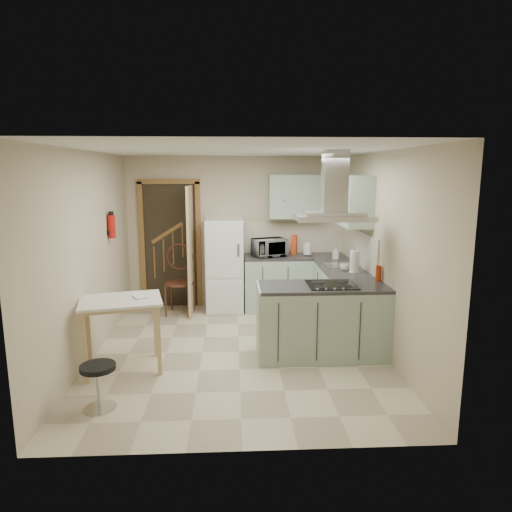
{
  "coord_description": "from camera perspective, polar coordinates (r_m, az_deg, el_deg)",
  "views": [
    {
      "loc": [
        -0.06,
        -5.47,
        2.26
      ],
      "look_at": [
        0.24,
        0.45,
        1.15
      ],
      "focal_mm": 32.0,
      "sensor_mm": 36.0,
      "label": 1
    }
  ],
  "objects": [
    {
      "name": "peninsula",
      "position": [
        5.7,
        8.3,
        -8.03
      ],
      "size": [
        1.55,
        0.65,
        0.9
      ],
      "primitive_type": "cube",
      "color": "#9EB2A0",
      "rests_on": "floor"
    },
    {
      "name": "wall_cabinet_right",
      "position": [
        6.56,
        12.07,
        6.78
      ],
      "size": [
        0.35,
        0.9,
        0.7
      ],
      "primitive_type": "cube",
      "color": "#9EB2A0",
      "rests_on": "right_wall"
    },
    {
      "name": "doorway",
      "position": [
        7.71,
        -10.63,
        1.38
      ],
      "size": [
        1.1,
        0.12,
        2.1
      ],
      "primitive_type": "cube",
      "color": "brown",
      "rests_on": "floor"
    },
    {
      "name": "fire_extinguisher",
      "position": [
        6.63,
        -17.59,
        3.53
      ],
      "size": [
        0.1,
        0.1,
        0.32
      ],
      "primitive_type": "cylinder",
      "color": "#B2140F",
      "rests_on": "left_wall"
    },
    {
      "name": "stool",
      "position": [
        4.78,
        -19.03,
        -15.18
      ],
      "size": [
        0.44,
        0.44,
        0.45
      ],
      "primitive_type": "cylinder",
      "rotation": [
        0.0,
        0.0,
        0.41
      ],
      "color": "black",
      "rests_on": "floor"
    },
    {
      "name": "book",
      "position": [
        5.37,
        -15.02,
        -4.64
      ],
      "size": [
        0.23,
        0.25,
        0.09
      ],
      "primitive_type": "imported",
      "rotation": [
        0.0,
        0.0,
        0.5
      ],
      "color": "#AA384A",
      "rests_on": "drop_leaf_table"
    },
    {
      "name": "bentwood_chair",
      "position": [
        7.35,
        -9.57,
        -3.37
      ],
      "size": [
        0.51,
        0.51,
        1.01
      ],
      "primitive_type": "cube",
      "rotation": [
        0.0,
        0.0,
        -0.14
      ],
      "color": "#492518",
      "rests_on": "floor"
    },
    {
      "name": "left_wall",
      "position": [
        5.83,
        -20.22,
        -0.03
      ],
      "size": [
        0.0,
        4.2,
        4.2
      ],
      "primitive_type": "plane",
      "rotation": [
        1.57,
        0.0,
        1.57
      ],
      "color": "#BDB093",
      "rests_on": "floor"
    },
    {
      "name": "back_wall",
      "position": [
        7.64,
        -2.44,
        2.99
      ],
      "size": [
        3.6,
        0.0,
        3.6
      ],
      "primitive_type": "plane",
      "rotation": [
        1.57,
        0.0,
        0.0
      ],
      "color": "#BDB093",
      "rests_on": "floor"
    },
    {
      "name": "counter_right",
      "position": [
        7.02,
        10.07,
        -4.52
      ],
      "size": [
        0.6,
        1.95,
        0.9
      ],
      "primitive_type": "cube",
      "color": "#9EB2A0",
      "rests_on": "floor"
    },
    {
      "name": "paper_towel",
      "position": [
        6.3,
        12.19,
        -0.66
      ],
      "size": [
        0.15,
        0.15,
        0.31
      ],
      "primitive_type": "cylinder",
      "rotation": [
        0.0,
        0.0,
        0.33
      ],
      "color": "silver",
      "rests_on": "counter_right"
    },
    {
      "name": "sink",
      "position": [
        6.75,
        10.52,
        -1.17
      ],
      "size": [
        0.45,
        0.4,
        0.01
      ],
      "primitive_type": "cube",
      "color": "silver",
      "rests_on": "counter_right"
    },
    {
      "name": "microwave",
      "position": [
        7.36,
        1.68,
        1.08
      ],
      "size": [
        0.61,
        0.51,
        0.29
      ],
      "primitive_type": "imported",
      "rotation": [
        0.0,
        0.0,
        0.37
      ],
      "color": "black",
      "rests_on": "counter_back"
    },
    {
      "name": "extractor_hood",
      "position": [
        5.45,
        9.69,
        4.77
      ],
      "size": [
        0.9,
        0.55,
        0.1
      ],
      "primitive_type": "cube",
      "color": "silver",
      "rests_on": "ceiling"
    },
    {
      "name": "wall_cabinet_back",
      "position": [
        7.48,
        4.9,
        7.42
      ],
      "size": [
        0.85,
        0.35,
        0.7
      ],
      "primitive_type": "cube",
      "color": "#9EB2A0",
      "rests_on": "back_wall"
    },
    {
      "name": "soap_bottle",
      "position": [
        7.25,
        9.96,
        0.41
      ],
      "size": [
        0.12,
        0.12,
        0.2
      ],
      "primitive_type": "imported",
      "rotation": [
        0.0,
        0.0,
        -0.37
      ],
      "color": "#9EA0AA",
      "rests_on": "counter_right"
    },
    {
      "name": "counter_back",
      "position": [
        7.53,
        2.67,
        -3.32
      ],
      "size": [
        1.08,
        0.6,
        0.9
      ],
      "primitive_type": "cube",
      "color": "#9EB2A0",
      "rests_on": "floor"
    },
    {
      "name": "cereal_box",
      "position": [
        7.62,
        4.77,
        1.43
      ],
      "size": [
        0.13,
        0.21,
        0.3
      ],
      "primitive_type": "cube",
      "rotation": [
        0.0,
        0.0,
        -0.25
      ],
      "color": "#E5491A",
      "rests_on": "counter_back"
    },
    {
      "name": "right_wall",
      "position": [
        5.87,
        15.62,
        0.3
      ],
      "size": [
        0.0,
        4.2,
        4.2
      ],
      "primitive_type": "plane",
      "rotation": [
        1.57,
        0.0,
        -1.57
      ],
      "color": "#BDB093",
      "rests_on": "floor"
    },
    {
      "name": "ceiling",
      "position": [
        5.48,
        -2.34,
        13.1
      ],
      "size": [
        4.2,
        4.2,
        0.0
      ],
      "primitive_type": "plane",
      "rotation": [
        3.14,
        0.0,
        0.0
      ],
      "color": "silver",
      "rests_on": "back_wall"
    },
    {
      "name": "cup",
      "position": [
        6.43,
        11.0,
        -1.39
      ],
      "size": [
        0.14,
        0.14,
        0.09
      ],
      "primitive_type": "imported",
      "rotation": [
        0.0,
        0.0,
        -0.19
      ],
      "color": "white",
      "rests_on": "counter_right"
    },
    {
      "name": "red_bottle",
      "position": [
        5.89,
        15.06,
        -2.12
      ],
      "size": [
        0.07,
        0.07,
        0.2
      ],
      "primitive_type": "cylinder",
      "rotation": [
        0.0,
        0.0,
        -0.04
      ],
      "color": "#A3300E",
      "rests_on": "peninsula"
    },
    {
      "name": "splashback",
      "position": [
        7.71,
        4.73,
        2.28
      ],
      "size": [
        1.68,
        0.02,
        0.5
      ],
      "primitive_type": "cube",
      "color": "beige",
      "rests_on": "counter_back"
    },
    {
      "name": "kettle",
      "position": [
        7.48,
        6.46,
        0.88
      ],
      "size": [
        0.16,
        0.16,
        0.21
      ],
      "primitive_type": "cylinder",
      "rotation": [
        0.0,
        0.0,
        -0.11
      ],
      "color": "white",
      "rests_on": "counter_back"
    },
    {
      "name": "hob",
      "position": [
        5.59,
        9.43,
        -3.56
      ],
      "size": [
        0.58,
        0.5,
        0.01
      ],
      "primitive_type": "cube",
      "color": "black",
      "rests_on": "peninsula"
    },
    {
      "name": "drop_leaf_table",
      "position": [
        5.5,
        -16.35,
        -9.4
      ],
      "size": [
        1.02,
        0.85,
        0.84
      ],
      "primitive_type": "cube",
      "rotation": [
        0.0,
        0.0,
        0.23
      ],
      "color": "#CEB77F",
      "rests_on": "floor"
    },
    {
      "name": "fridge",
      "position": [
        7.43,
        -3.93,
        -1.15
      ],
      "size": [
        0.6,
        0.6,
        1.5
      ],
      "primitive_type": "cube",
      "color": "white",
      "rests_on": "floor"
    },
    {
      "name": "floor",
      "position": [
        5.92,
        -2.16,
        -11.84
      ],
      "size": [
        4.2,
        4.2,
        0.0
      ],
      "primitive_type": "plane",
      "color": "beige",
      "rests_on": "ground"
    }
  ]
}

